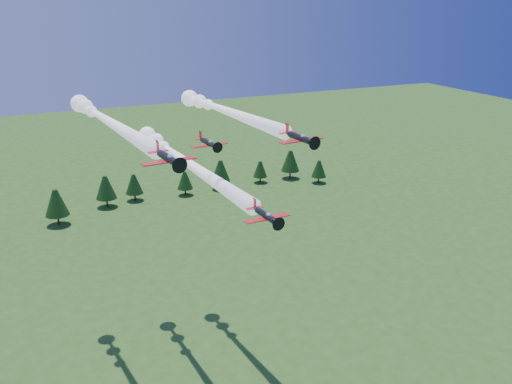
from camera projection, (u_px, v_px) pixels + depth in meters
name	position (u px, v px, depth m)	size (l,w,h in m)	color
plane_lead	(183.00, 159.00, 108.25)	(8.17, 59.45, 3.70)	black
plane_left	(107.00, 120.00, 105.30)	(10.58, 54.61, 3.70)	black
plane_right	(223.00, 110.00, 115.40)	(9.82, 49.82, 3.70)	black
plane_slot	(209.00, 143.00, 92.27)	(6.38, 6.93, 2.24)	black
treeline	(85.00, 193.00, 193.36)	(166.09, 19.32, 11.92)	#382314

